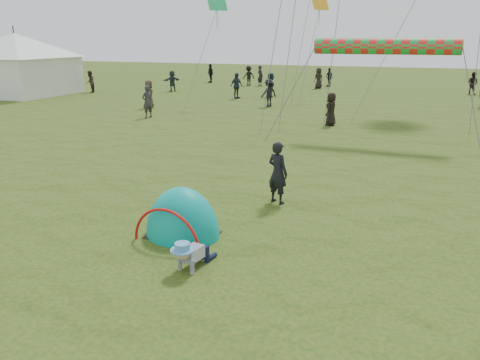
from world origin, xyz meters
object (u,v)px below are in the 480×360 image
(crawling_toddler, at_px, (190,253))
(standing_adult, at_px, (278,173))
(event_marquee, at_px, (17,62))
(popup_tent, at_px, (183,235))

(crawling_toddler, height_order, standing_adult, standing_adult)
(standing_adult, height_order, event_marquee, event_marquee)
(popup_tent, bearing_deg, event_marquee, 146.69)
(event_marquee, bearing_deg, popup_tent, -40.67)
(standing_adult, bearing_deg, event_marquee, -9.73)
(event_marquee, bearing_deg, crawling_toddler, -41.53)
(crawling_toddler, xyz_separation_m, event_marquee, (-24.93, 20.60, 2.11))
(crawling_toddler, height_order, popup_tent, popup_tent)
(popup_tent, relative_size, event_marquee, 0.30)
(standing_adult, relative_size, event_marquee, 0.23)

